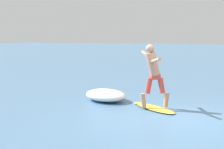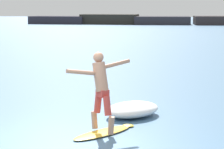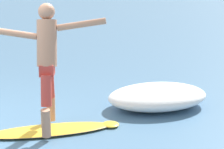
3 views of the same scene
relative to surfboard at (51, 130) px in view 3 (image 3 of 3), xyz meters
name	(u,v)px [view 3 (image 3 of 3)]	position (x,y,z in m)	size (l,w,h in m)	color
surfboard	(51,130)	(0.00, 0.00, 0.00)	(1.41, 1.85, 0.19)	yellow
surfer	(47,56)	(-0.06, 0.02, 1.07)	(1.28, 1.19, 1.77)	tan
wave_foam_at_tail	(157,97)	(0.45, 1.91, 0.15)	(1.83, 2.01, 0.37)	white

